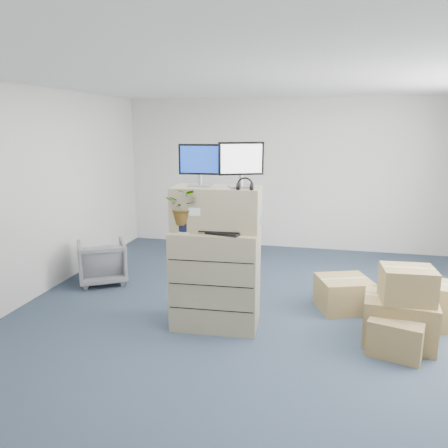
% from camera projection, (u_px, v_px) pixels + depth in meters
% --- Properties ---
extents(ground, '(7.00, 7.00, 0.00)m').
position_uv_depth(ground, '(251.00, 324.00, 5.15)').
color(ground, '#212D3D').
rests_on(ground, ground).
extents(wall_back, '(6.00, 0.02, 2.80)m').
position_uv_depth(wall_back, '(283.00, 174.00, 8.18)').
color(wall_back, beige).
rests_on(wall_back, ground).
extents(filing_cabinet_lower, '(1.01, 0.65, 1.14)m').
position_uv_depth(filing_cabinet_lower, '(216.00, 278.00, 5.03)').
color(filing_cabinet_lower, tan).
rests_on(filing_cabinet_lower, ground).
extents(filing_cabinet_upper, '(1.00, 0.54, 0.49)m').
position_uv_depth(filing_cabinet_upper, '(216.00, 208.00, 4.90)').
color(filing_cabinet_upper, tan).
rests_on(filing_cabinet_upper, filing_cabinet_lower).
extents(monitor_left, '(0.47, 0.20, 0.47)m').
position_uv_depth(monitor_left, '(200.00, 163.00, 4.82)').
color(monitor_left, '#99999E').
rests_on(monitor_left, filing_cabinet_upper).
extents(monitor_right, '(0.47, 0.28, 0.49)m').
position_uv_depth(monitor_right, '(241.00, 162.00, 4.72)').
color(monitor_right, '#99999E').
rests_on(monitor_right, filing_cabinet_upper).
extents(headphones, '(0.17, 0.03, 0.17)m').
position_uv_depth(headphones, '(245.00, 185.00, 4.60)').
color(headphones, black).
rests_on(headphones, filing_cabinet_upper).
extents(keyboard, '(0.54, 0.32, 0.03)m').
position_uv_depth(keyboard, '(219.00, 232.00, 4.77)').
color(keyboard, black).
rests_on(keyboard, filing_cabinet_lower).
extents(mouse, '(0.11, 0.07, 0.04)m').
position_uv_depth(mouse, '(244.00, 232.00, 4.74)').
color(mouse, silver).
rests_on(mouse, filing_cabinet_lower).
extents(water_bottle, '(0.08, 0.08, 0.28)m').
position_uv_depth(water_bottle, '(220.00, 217.00, 4.92)').
color(water_bottle, gray).
rests_on(water_bottle, filing_cabinet_lower).
extents(phone_dock, '(0.07, 0.06, 0.16)m').
position_uv_depth(phone_dock, '(214.00, 226.00, 4.90)').
color(phone_dock, silver).
rests_on(phone_dock, filing_cabinet_lower).
extents(external_drive, '(0.21, 0.17, 0.06)m').
position_uv_depth(external_drive, '(243.00, 226.00, 4.99)').
color(external_drive, black).
rests_on(external_drive, filing_cabinet_lower).
extents(tissue_box, '(0.30, 0.20, 0.10)m').
position_uv_depth(tissue_box, '(248.00, 220.00, 4.93)').
color(tissue_box, '#407DDC').
rests_on(tissue_box, external_drive).
extents(potted_plant, '(0.36, 0.40, 0.40)m').
position_uv_depth(potted_plant, '(184.00, 212.00, 4.79)').
color(potted_plant, '#A3C59F').
rests_on(potted_plant, filing_cabinet_lower).
extents(office_chair, '(0.90, 0.88, 0.69)m').
position_uv_depth(office_chair, '(102.00, 260.00, 6.47)').
color(office_chair, slate).
rests_on(office_chair, ground).
extents(cardboard_boxes, '(1.65, 1.68, 0.87)m').
position_uv_depth(cardboard_boxes, '(392.00, 307.00, 4.92)').
color(cardboard_boxes, olive).
rests_on(cardboard_boxes, ground).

